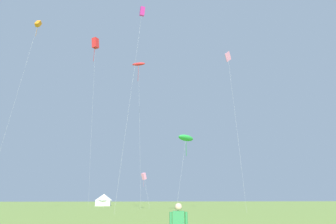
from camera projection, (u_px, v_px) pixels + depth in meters
name	position (u px, v px, depth m)	size (l,w,h in m)	color
kite_red_box	(95.00, 43.00, 59.94)	(3.28, 2.16, 38.70)	red
kite_green_parafoil	(186.00, 138.00, 43.58)	(4.07, 3.41, 12.64)	green
kite_magenta_box	(142.00, 12.00, 42.27)	(2.91, 1.45, 32.87)	#E02DA3
kite_red_parafoil	(139.00, 64.00, 57.54)	(3.29, 3.28, 31.96)	red
kite_pink_diamond	(228.00, 59.00, 44.95)	(1.74, 2.71, 27.37)	pink
kite_orange_box	(38.00, 25.00, 50.06)	(2.63, 1.47, 36.10)	orange
kite_pink_box	(144.00, 176.00, 51.54)	(1.84, 2.62, 7.05)	pink
festival_tent_right	(104.00, 199.00, 69.84)	(4.90, 4.90, 3.19)	white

